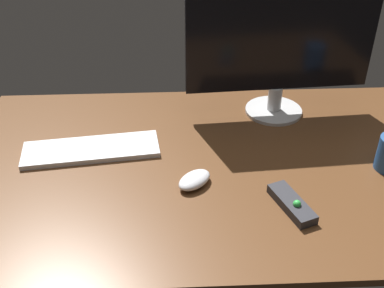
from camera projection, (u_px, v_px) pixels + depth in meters
desk at (216, 165)px, 131.04cm from camera, size 140.00×84.00×2.00cm
monitor at (281, 41)px, 139.92cm from camera, size 56.83×18.09×44.60cm
keyboard at (91, 150)px, 134.38cm from camera, size 39.13×16.70×1.50cm
computer_mouse at (194, 180)px, 121.63cm from camera, size 11.24×11.23×3.08cm
media_remote at (292, 204)px, 114.40cm from camera, size 9.84×15.76×3.67cm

